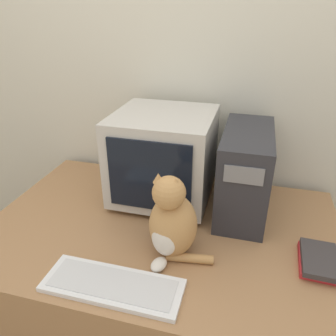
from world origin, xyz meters
The scene contains 8 objects.
wall_back centered at (0.00, 1.04, 1.25)m, with size 7.00×0.05×2.50m.
desk centered at (0.00, 0.49, 0.36)m, with size 1.50×0.97×0.73m.
crt_monitor centered at (-0.05, 0.72, 0.95)m, with size 0.44×0.45×0.42m.
computer_tower centered at (0.32, 0.72, 0.92)m, with size 0.21×0.48×0.38m.
keyboard centered at (-0.06, 0.12, 0.74)m, with size 0.48×0.17×0.02m.
cat centered at (0.09, 0.33, 0.87)m, with size 0.27×0.25×0.34m.
book_stack centered at (0.62, 0.41, 0.75)m, with size 0.14×0.21×0.04m.
pen centered at (-0.19, 0.18, 0.73)m, with size 0.14×0.03×0.01m.
Camera 1 is at (0.33, -0.61, 1.59)m, focal length 35.00 mm.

